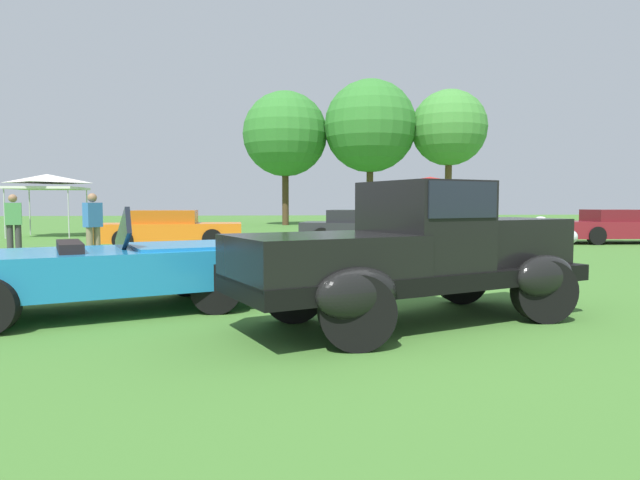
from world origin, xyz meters
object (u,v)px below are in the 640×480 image
Objects in this scene: feature_pickup_truck at (417,251)px; show_car_charcoal at (357,228)px; show_car_orange at (170,229)px; canopy_tent_center_field at (430,183)px; spectator_near_truck at (14,223)px; canopy_tent_left_field at (47,181)px; spectator_between_cars at (93,225)px; neighbor_convertible at (113,268)px; show_car_burgundy at (619,227)px.

show_car_charcoal is (1.52, 12.02, -0.27)m from feature_pickup_truck.
show_car_orange is 13.31m from canopy_tent_center_field.
show_car_orange is at bearing -147.08° from canopy_tent_center_field.
feature_pickup_truck is at bearing -68.21° from show_car_orange.
canopy_tent_left_field is (-2.42, 9.20, 1.51)m from spectator_near_truck.
spectator_near_truck is at bearing 145.94° from spectator_between_cars.
neighbor_convertible is (-3.81, 1.13, -0.29)m from feature_pickup_truck.
spectator_near_truck is 3.10m from spectator_between_cars.
spectator_between_cars is at bearing -34.06° from spectator_near_truck.
canopy_tent_left_field is 17.26m from canopy_tent_center_field.
canopy_tent_left_field is at bearing 152.36° from show_car_charcoal.
feature_pickup_truck is 12.12m from show_car_charcoal.
spectator_between_cars is 12.11m from canopy_tent_left_field.
neighbor_convertible is at bearing -116.09° from show_car_charcoal.
canopy_tent_left_field is (-7.07, 17.38, 1.84)m from neighbor_convertible.
neighbor_convertible is 2.68× the size of spectator_between_cars.
canopy_tent_center_field is at bearing 71.36° from feature_pickup_truck.
spectator_between_cars is 0.52× the size of canopy_tent_center_field.
show_car_burgundy is 19.80m from spectator_near_truck.
feature_pickup_truck reaches higher than show_car_orange.
neighbor_convertible is 18.86m from canopy_tent_left_field.
spectator_near_truck reaches higher than show_car_burgundy.
canopy_tent_center_field reaches higher than feature_pickup_truck.
neighbor_convertible is 12.12m from show_car_charcoal.
feature_pickup_truck is 1.03× the size of show_car_orange.
spectator_between_cars reaches higher than show_car_charcoal.
canopy_tent_left_field is at bearing -178.75° from canopy_tent_center_field.
canopy_tent_left_field is (-22.04, 6.59, 1.82)m from show_car_burgundy.
spectator_near_truck is (-9.99, -2.71, 0.32)m from show_car_charcoal.
spectator_near_truck is at bearing -75.29° from canopy_tent_left_field.
show_car_burgundy is at bearing -16.65° from canopy_tent_left_field.
neighbor_convertible is at bearing -72.05° from spectator_between_cars.
show_car_charcoal is at bearing 82.78° from feature_pickup_truck.
show_car_burgundy is 1.60× the size of canopy_tent_left_field.
feature_pickup_truck reaches higher than show_car_burgundy.
canopy_tent_center_field is at bearing 32.84° from spectator_near_truck.
neighbor_convertible is 6.78m from spectator_between_cars.
neighbor_convertible is 2.68× the size of spectator_near_truck.
show_car_burgundy is 17.61m from spectator_between_cars.
show_car_orange is (-0.88, 10.60, 0.02)m from neighbor_convertible.
show_car_burgundy is at bearing 7.58° from spectator_near_truck.
show_car_orange and show_car_charcoal have the same top height.
canopy_tent_center_field reaches higher than spectator_between_cars.
spectator_near_truck reaches higher than show_car_charcoal.
feature_pickup_truck is 20.00m from canopy_tent_center_field.
show_car_burgundy is (14.97, 10.79, 0.02)m from neighbor_convertible.
spectator_near_truck is 9.63m from canopy_tent_left_field.
feature_pickup_truck is at bearing -108.64° from canopy_tent_center_field.
spectator_between_cars is at bearing -106.22° from show_car_orange.
canopy_tent_center_field reaches higher than spectator_near_truck.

